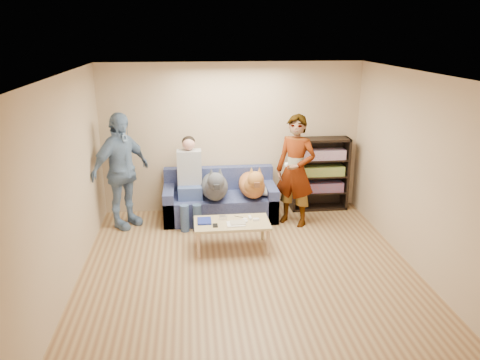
{
  "coord_description": "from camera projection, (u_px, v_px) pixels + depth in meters",
  "views": [
    {
      "loc": [
        -0.72,
        -5.44,
        3.11
      ],
      "look_at": [
        0.0,
        1.2,
        0.95
      ],
      "focal_mm": 35.0,
      "sensor_mm": 36.0,
      "label": 1
    }
  ],
  "objects": [
    {
      "name": "wall_left",
      "position": [
        63.0,
        189.0,
        5.55
      ],
      "size": [
        0.0,
        5.0,
        5.0
      ],
      "primitive_type": "plane",
      "rotation": [
        1.57,
        0.0,
        1.57
      ],
      "color": "tan",
      "rests_on": "ground"
    },
    {
      "name": "notebook_blue",
      "position": [
        204.0,
        221.0,
        6.84
      ],
      "size": [
        0.2,
        0.26,
        0.03
      ],
      "primitive_type": "cube",
      "color": "navy",
      "rests_on": "coffee_table"
    },
    {
      "name": "coffee_table",
      "position": [
        232.0,
        225.0,
        6.86
      ],
      "size": [
        1.1,
        0.6,
        0.42
      ],
      "color": "tan",
      "rests_on": "ground"
    },
    {
      "name": "blanket",
      "position": [
        268.0,
        191.0,
        7.91
      ],
      "size": [
        0.41,
        0.35,
        0.14
      ],
      "primitive_type": "ellipsoid",
      "color": "#A5A5A9",
      "rests_on": "sofa"
    },
    {
      "name": "wall_front",
      "position": [
        295.0,
        289.0,
        3.41
      ],
      "size": [
        4.5,
        0.0,
        4.5
      ],
      "primitive_type": "plane",
      "rotation": [
        -1.57,
        0.0,
        0.0
      ],
      "color": "tan",
      "rests_on": "ground"
    },
    {
      "name": "pen_orange",
      "position": [
        231.0,
        226.0,
        6.69
      ],
      "size": [
        0.13,
        0.06,
        0.01
      ],
      "primitive_type": "cylinder",
      "rotation": [
        0.0,
        1.57,
        0.35
      ],
      "color": "orange",
      "rests_on": "coffee_table"
    },
    {
      "name": "magazine",
      "position": [
        238.0,
        223.0,
        6.77
      ],
      "size": [
        0.22,
        0.17,
        0.01
      ],
      "primitive_type": "cube",
      "color": "#B3A68F",
      "rests_on": "coffee_table"
    },
    {
      "name": "headphone_cup_b",
      "position": [
        245.0,
        219.0,
        6.92
      ],
      "size": [
        0.07,
        0.07,
        0.02
      ],
      "primitive_type": "cylinder",
      "color": "white",
      "rests_on": "coffee_table"
    },
    {
      "name": "dog_tan",
      "position": [
        252.0,
        184.0,
        7.78
      ],
      "size": [
        0.43,
        1.18,
        0.63
      ],
      "color": "#BA6639",
      "rests_on": "sofa"
    },
    {
      "name": "controller_a",
      "position": [
        250.0,
        218.0,
        6.96
      ],
      "size": [
        0.04,
        0.13,
        0.03
      ],
      "primitive_type": "cube",
      "color": "white",
      "rests_on": "coffee_table"
    },
    {
      "name": "dog_gray",
      "position": [
        215.0,
        186.0,
        7.68
      ],
      "size": [
        0.45,
        1.27,
        0.65
      ],
      "color": "#484B52",
      "rests_on": "sofa"
    },
    {
      "name": "wallet",
      "position": [
        215.0,
        225.0,
        6.7
      ],
      "size": [
        0.07,
        0.12,
        0.02
      ],
      "primitive_type": "cube",
      "color": "black",
      "rests_on": "coffee_table"
    },
    {
      "name": "headphone_cup_a",
      "position": [
        246.0,
        221.0,
        6.84
      ],
      "size": [
        0.07,
        0.07,
        0.02
      ],
      "primitive_type": "cylinder",
      "color": "white",
      "rests_on": "coffee_table"
    },
    {
      "name": "person_standing_right",
      "position": [
        296.0,
        171.0,
        7.59
      ],
      "size": [
        0.8,
        0.76,
        1.84
      ],
      "primitive_type": "imported",
      "rotation": [
        0.0,
        0.0,
        -0.65
      ],
      "color": "gray",
      "rests_on": "ground"
    },
    {
      "name": "person_seated",
      "position": [
        190.0,
        177.0,
        7.72
      ],
      "size": [
        0.4,
        0.73,
        1.47
      ],
      "color": "#425F92",
      "rests_on": "sofa"
    },
    {
      "name": "wall_right",
      "position": [
        424.0,
        177.0,
        6.01
      ],
      "size": [
        0.0,
        5.0,
        5.0
      ],
      "primitive_type": "plane",
      "rotation": [
        1.57,
        0.0,
        -1.57
      ],
      "color": "tan",
      "rests_on": "ground"
    },
    {
      "name": "pen_black",
      "position": [
        239.0,
        217.0,
        7.02
      ],
      "size": [
        0.13,
        0.08,
        0.01
      ],
      "primitive_type": "cylinder",
      "rotation": [
        0.0,
        1.57,
        -0.52
      ],
      "color": "black",
      "rests_on": "coffee_table"
    },
    {
      "name": "held_controller",
      "position": [
        286.0,
        164.0,
        7.32
      ],
      "size": [
        0.08,
        0.13,
        0.03
      ],
      "primitive_type": "cube",
      "rotation": [
        0.0,
        0.0,
        -0.3
      ],
      "color": "white",
      "rests_on": "person_standing_right"
    },
    {
      "name": "ceiling",
      "position": [
        251.0,
        76.0,
        5.38
      ],
      "size": [
        5.0,
        5.0,
        0.0
      ],
      "primitive_type": "plane",
      "rotation": [
        3.14,
        0.0,
        0.0
      ],
      "color": "white",
      "rests_on": "ground"
    },
    {
      "name": "ground",
      "position": [
        250.0,
        276.0,
        6.18
      ],
      "size": [
        5.0,
        5.0,
        0.0
      ],
      "primitive_type": "plane",
      "color": "brown",
      "rests_on": "ground"
    },
    {
      "name": "controller_b",
      "position": [
        256.0,
        219.0,
        6.89
      ],
      "size": [
        0.09,
        0.06,
        0.03
      ],
      "primitive_type": "cube",
      "color": "white",
      "rests_on": "coffee_table"
    },
    {
      "name": "sofa",
      "position": [
        220.0,
        202.0,
        8.05
      ],
      "size": [
        1.9,
        0.85,
        0.82
      ],
      "color": "#515B93",
      "rests_on": "ground"
    },
    {
      "name": "camera_silver",
      "position": [
        223.0,
        218.0,
        6.93
      ],
      "size": [
        0.11,
        0.06,
        0.05
      ],
      "primitive_type": "cube",
      "color": "silver",
      "rests_on": "coffee_table"
    },
    {
      "name": "person_standing_left",
      "position": [
        121.0,
        171.0,
        7.48
      ],
      "size": [
        1.09,
        1.12,
        1.89
      ],
      "primitive_type": "imported",
      "rotation": [
        0.0,
        0.0,
        0.82
      ],
      "color": "#7D96C8",
      "rests_on": "ground"
    },
    {
      "name": "papers",
      "position": [
        236.0,
        224.0,
        6.75
      ],
      "size": [
        0.26,
        0.2,
        0.02
      ],
      "primitive_type": "cube",
      "color": "white",
      "rests_on": "coffee_table"
    },
    {
      "name": "bookshelf",
      "position": [
        319.0,
        172.0,
        8.33
      ],
      "size": [
        1.0,
        0.34,
        1.3
      ],
      "color": "black",
      "rests_on": "ground"
    },
    {
      "name": "wall_back",
      "position": [
        232.0,
        138.0,
        8.14
      ],
      "size": [
        4.5,
        0.0,
        4.5
      ],
      "primitive_type": "plane",
      "rotation": [
        1.57,
        0.0,
        0.0
      ],
      "color": "tan",
      "rests_on": "ground"
    }
  ]
}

